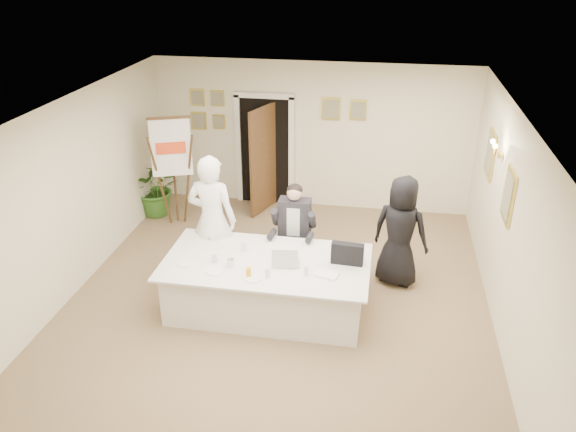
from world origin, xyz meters
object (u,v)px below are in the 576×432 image
(conference_table, at_px, (267,285))
(potted_palm, at_px, (157,187))
(steel_jug, at_px, (230,263))
(laptop_bag, at_px, (347,254))
(flip_chart, at_px, (174,177))
(oj_glass, at_px, (248,272))
(laptop, at_px, (287,254))
(standing_woman, at_px, (400,232))
(seated_man, at_px, (294,230))
(standing_man, at_px, (212,220))
(paper_stack, at_px, (327,275))

(conference_table, relative_size, potted_palm, 2.60)
(steel_jug, bearing_deg, laptop_bag, 12.74)
(flip_chart, height_order, oj_glass, flip_chart)
(flip_chart, xyz_separation_m, laptop, (2.47, -2.36, -0.01))
(standing_woman, bearing_deg, laptop_bag, 71.27)
(oj_glass, bearing_deg, seated_man, 75.89)
(flip_chart, distance_m, laptop, 3.41)
(conference_table, height_order, laptop_bag, laptop_bag)
(potted_palm, height_order, laptop_bag, potted_palm)
(flip_chart, relative_size, oj_glass, 15.38)
(flip_chart, relative_size, steel_jug, 18.17)
(potted_palm, xyz_separation_m, oj_glass, (2.54, -3.12, 0.30))
(potted_palm, relative_size, laptop_bag, 2.50)
(standing_woman, relative_size, steel_jug, 15.59)
(potted_palm, bearing_deg, steel_jug, -52.39)
(flip_chart, distance_m, potted_palm, 0.72)
(standing_man, bearing_deg, conference_table, 148.27)
(standing_man, bearing_deg, seated_man, -160.24)
(potted_palm, distance_m, steel_jug, 3.69)
(standing_man, bearing_deg, flip_chart, -51.47)
(seated_man, height_order, potted_palm, seated_man)
(seated_man, height_order, laptop, seated_man)
(seated_man, height_order, steel_jug, seated_man)
(standing_man, height_order, oj_glass, standing_man)
(conference_table, bearing_deg, laptop, -0.24)
(seated_man, relative_size, steel_jug, 13.76)
(standing_woman, xyz_separation_m, laptop_bag, (-0.71, -0.91, 0.07))
(paper_stack, distance_m, steel_jug, 1.30)
(seated_man, bearing_deg, oj_glass, -113.24)
(potted_palm, distance_m, laptop_bag, 4.58)
(standing_man, bearing_deg, laptop, 154.76)
(laptop, bearing_deg, oj_glass, -142.28)
(laptop_bag, bearing_deg, potted_palm, 149.07)
(oj_glass, distance_m, steel_jug, 0.37)
(laptop_bag, relative_size, oj_glass, 3.33)
(conference_table, xyz_separation_m, laptop, (0.28, -0.00, 0.52))
(flip_chart, relative_size, standing_woman, 1.17)
(oj_glass, bearing_deg, paper_stack, 11.44)
(standing_woman, bearing_deg, laptop, 53.66)
(standing_man, xyz_separation_m, oj_glass, (0.80, -1.07, -0.17))
(laptop, xyz_separation_m, laptop_bag, (0.81, 0.13, 0.01))
(laptop_bag, bearing_deg, seated_man, 138.19)
(seated_man, distance_m, steel_jug, 1.39)
(conference_table, xyz_separation_m, seated_man, (0.22, 1.01, 0.36))
(conference_table, relative_size, oj_glass, 21.62)
(standing_woman, distance_m, potted_palm, 4.79)
(seated_man, distance_m, flip_chart, 2.76)
(conference_table, height_order, paper_stack, paper_stack)
(flip_chart, bearing_deg, standing_woman, -18.20)
(seated_man, relative_size, laptop_bag, 3.49)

